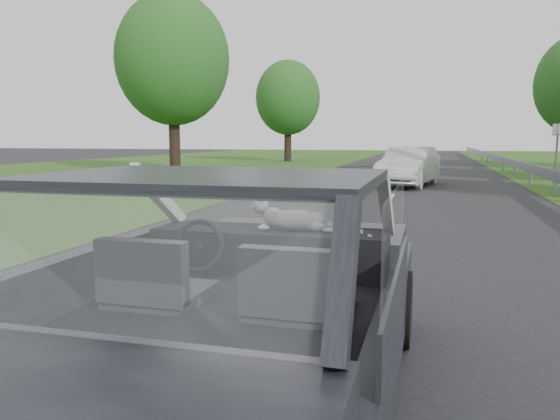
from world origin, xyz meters
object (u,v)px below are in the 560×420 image
Objects in this scene: other_car at (409,166)px; highway_sign at (557,148)px; cat at (296,219)px; subject_car at (240,293)px.

other_car is 10.47m from highway_sign.
cat is 15.45m from other_car.
cat is at bearing -121.21° from highway_sign.
other_car reaches higher than cat.
subject_car is 0.72m from cat.
highway_sign is (6.30, 23.88, 0.06)m from cat.
other_car is (0.29, 16.05, -0.06)m from subject_car.
other_car is at bearing 89.59° from cat.
cat is at bearing 73.32° from subject_car.
subject_car is 25.33m from highway_sign.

